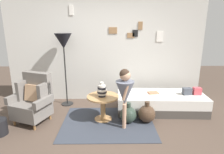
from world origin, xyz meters
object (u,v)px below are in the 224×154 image
(daybed, at_px, (161,102))
(person_child, at_px, (125,91))
(vase_striped, at_px, (102,90))
(armchair, at_px, (33,100))
(book_on_daybed, at_px, (153,93))
(demijohn_near, at_px, (128,114))
(side_table, at_px, (103,102))
(demijohn_far, at_px, (147,114))
(floor_lamp, at_px, (64,44))

(daybed, distance_m, person_child, 1.23)
(vase_striped, height_order, person_child, person_child)
(person_child, bearing_deg, armchair, 171.20)
(book_on_daybed, xyz_separation_m, demijohn_near, (-0.61, -0.56, -0.25))
(side_table, xyz_separation_m, vase_striped, (-0.02, -0.02, 0.26))
(side_table, distance_m, demijohn_far, 0.90)
(floor_lamp, height_order, demijohn_near, floor_lamp)
(book_on_daybed, bearing_deg, demijohn_far, -113.47)
(vase_striped, bearing_deg, daybed, 17.90)
(person_child, xyz_separation_m, demijohn_far, (0.46, 0.19, -0.54))
(floor_lamp, bearing_deg, armchair, -119.71)
(daybed, relative_size, book_on_daybed, 8.78)
(demijohn_far, bearing_deg, daybed, 51.29)
(vase_striped, distance_m, demijohn_far, 1.00)
(armchair, bearing_deg, demijohn_near, -3.00)
(floor_lamp, height_order, book_on_daybed, floor_lamp)
(side_table, distance_m, vase_striped, 0.26)
(armchair, bearing_deg, daybed, 9.10)
(vase_striped, bearing_deg, floor_lamp, 137.25)
(daybed, xyz_separation_m, demijohn_far, (-0.41, -0.51, -0.02))
(armchair, bearing_deg, vase_striped, 0.29)
(side_table, distance_m, floor_lamp, 1.62)
(side_table, xyz_separation_m, demijohn_far, (0.87, -0.11, -0.20))
(floor_lamp, bearing_deg, vase_striped, -42.75)
(daybed, relative_size, vase_striped, 6.59)
(vase_striped, distance_m, floor_lamp, 1.46)
(daybed, bearing_deg, person_child, -141.01)
(vase_striped, bearing_deg, book_on_daybed, 22.28)
(demijohn_far, bearing_deg, side_table, 172.76)
(armchair, relative_size, book_on_daybed, 4.41)
(vase_striped, height_order, demijohn_far, vase_striped)
(side_table, relative_size, vase_striped, 2.17)
(armchair, distance_m, demijohn_far, 2.25)
(vase_striped, bearing_deg, side_table, 53.14)
(daybed, bearing_deg, floor_lamp, 169.55)
(demijohn_far, bearing_deg, vase_striped, 174.21)
(armchair, bearing_deg, floor_lamp, 60.29)
(armchair, distance_m, daybed, 2.69)
(armchair, height_order, person_child, person_child)
(armchair, relative_size, floor_lamp, 0.57)
(vase_striped, relative_size, book_on_daybed, 1.33)
(armchair, xyz_separation_m, daybed, (2.64, 0.42, -0.24))
(side_table, distance_m, demijohn_near, 0.56)
(daybed, distance_m, vase_striped, 1.42)
(person_child, bearing_deg, demijohn_far, 22.86)
(side_table, xyz_separation_m, demijohn_near, (0.50, -0.13, -0.21))
(armchair, relative_size, daybed, 0.50)
(floor_lamp, bearing_deg, daybed, -10.45)
(person_child, height_order, demijohn_near, person_child)
(floor_lamp, distance_m, book_on_daybed, 2.29)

